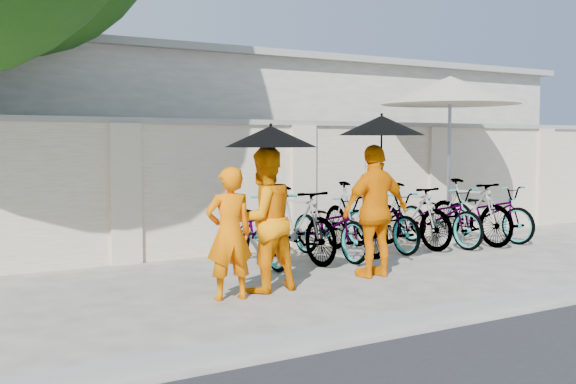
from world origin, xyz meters
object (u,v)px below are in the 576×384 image
monk_left (229,233)px  monk_right (376,211)px  patio_umbrella (450,92)px

monk_left → monk_right: size_ratio=0.86×
monk_left → patio_umbrella: size_ratio=0.51×
monk_left → monk_right: (2.21, 0.19, 0.12)m
monk_left → patio_umbrella: (5.46, 2.17, 1.86)m
monk_right → patio_umbrella: patio_umbrella is taller
monk_right → patio_umbrella: bearing=-148.8°
monk_left → monk_right: bearing=-166.4°
patio_umbrella → monk_left: bearing=-158.3°
monk_left → patio_umbrella: patio_umbrella is taller
monk_right → monk_left: bearing=4.8°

